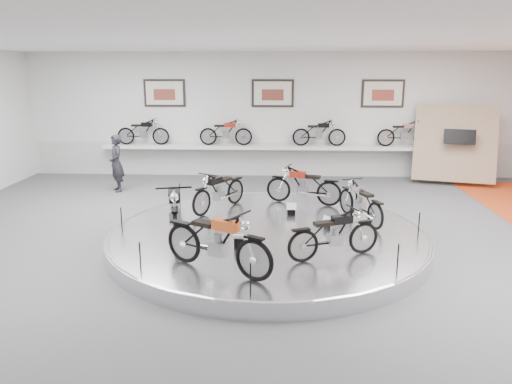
{
  "coord_description": "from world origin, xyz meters",
  "views": [
    {
      "loc": [
        0.19,
        -9.3,
        3.54
      ],
      "look_at": [
        -0.25,
        0.6,
        1.03
      ],
      "focal_mm": 35.0,
      "sensor_mm": 36.0,
      "label": 1
    }
  ],
  "objects_px": {
    "bike_d": "(175,209)",
    "bike_a": "(361,202)",
    "visitor": "(116,163)",
    "display_platform": "(268,238)",
    "shelf": "(272,147)",
    "bike_b": "(304,185)",
    "bike_f": "(334,234)",
    "bike_c": "(219,190)",
    "bike_e": "(217,241)"
  },
  "relations": [
    {
      "from": "shelf",
      "to": "bike_e",
      "type": "relative_size",
      "value": 6.21
    },
    {
      "from": "bike_c",
      "to": "bike_d",
      "type": "distance_m",
      "value": 2.03
    },
    {
      "from": "shelf",
      "to": "bike_f",
      "type": "xyz_separation_m",
      "value": [
        1.17,
        -7.81,
        -0.26
      ]
    },
    {
      "from": "bike_c",
      "to": "bike_e",
      "type": "height_order",
      "value": "bike_e"
    },
    {
      "from": "visitor",
      "to": "bike_d",
      "type": "bearing_deg",
      "value": -2.62
    },
    {
      "from": "shelf",
      "to": "bike_b",
      "type": "bearing_deg",
      "value": -79.35
    },
    {
      "from": "bike_e",
      "to": "bike_f",
      "type": "distance_m",
      "value": 2.06
    },
    {
      "from": "bike_e",
      "to": "display_platform",
      "type": "bearing_deg",
      "value": 99.8
    },
    {
      "from": "shelf",
      "to": "bike_e",
      "type": "distance_m",
      "value": 8.52
    },
    {
      "from": "shelf",
      "to": "bike_b",
      "type": "relative_size",
      "value": 6.99
    },
    {
      "from": "bike_c",
      "to": "bike_d",
      "type": "xyz_separation_m",
      "value": [
        -0.64,
        -1.92,
        0.1
      ]
    },
    {
      "from": "visitor",
      "to": "bike_c",
      "type": "bearing_deg",
      "value": 17.41
    },
    {
      "from": "shelf",
      "to": "bike_d",
      "type": "distance_m",
      "value": 7.06
    },
    {
      "from": "bike_a",
      "to": "visitor",
      "type": "bearing_deg",
      "value": 38.74
    },
    {
      "from": "display_platform",
      "to": "shelf",
      "type": "relative_size",
      "value": 0.58
    },
    {
      "from": "shelf",
      "to": "visitor",
      "type": "bearing_deg",
      "value": -155.22
    },
    {
      "from": "bike_f",
      "to": "visitor",
      "type": "height_order",
      "value": "visitor"
    },
    {
      "from": "bike_f",
      "to": "visitor",
      "type": "xyz_separation_m",
      "value": [
        -5.64,
        5.74,
        0.09
      ]
    },
    {
      "from": "display_platform",
      "to": "visitor",
      "type": "xyz_separation_m",
      "value": [
        -4.47,
        4.34,
        0.68
      ]
    },
    {
      "from": "bike_c",
      "to": "bike_e",
      "type": "distance_m",
      "value": 3.6
    },
    {
      "from": "shelf",
      "to": "bike_c",
      "type": "bearing_deg",
      "value": -103.3
    },
    {
      "from": "bike_b",
      "to": "bike_f",
      "type": "height_order",
      "value": "bike_b"
    },
    {
      "from": "shelf",
      "to": "bike_f",
      "type": "relative_size",
      "value": 7.4
    },
    {
      "from": "bike_b",
      "to": "bike_c",
      "type": "height_order",
      "value": "bike_b"
    },
    {
      "from": "shelf",
      "to": "visitor",
      "type": "height_order",
      "value": "visitor"
    },
    {
      "from": "bike_c",
      "to": "bike_d",
      "type": "relative_size",
      "value": 0.82
    },
    {
      "from": "display_platform",
      "to": "bike_c",
      "type": "distance_m",
      "value": 1.99
    },
    {
      "from": "display_platform",
      "to": "bike_f",
      "type": "xyz_separation_m",
      "value": [
        1.17,
        -1.41,
        0.59
      ]
    },
    {
      "from": "bike_d",
      "to": "bike_a",
      "type": "bearing_deg",
      "value": 95.08
    },
    {
      "from": "bike_a",
      "to": "bike_f",
      "type": "xyz_separation_m",
      "value": [
        -0.79,
        -2.15,
        0.0
      ]
    },
    {
      "from": "bike_f",
      "to": "display_platform",
      "type": "bearing_deg",
      "value": 106.71
    },
    {
      "from": "bike_b",
      "to": "visitor",
      "type": "distance_m",
      "value": 5.74
    },
    {
      "from": "bike_b",
      "to": "visitor",
      "type": "bearing_deg",
      "value": -6.22
    },
    {
      "from": "bike_c",
      "to": "bike_f",
      "type": "relative_size",
      "value": 1.06
    },
    {
      "from": "display_platform",
      "to": "bike_d",
      "type": "height_order",
      "value": "bike_d"
    },
    {
      "from": "shelf",
      "to": "visitor",
      "type": "relative_size",
      "value": 6.65
    },
    {
      "from": "bike_b",
      "to": "bike_d",
      "type": "bearing_deg",
      "value": 60.84
    },
    {
      "from": "bike_d",
      "to": "bike_e",
      "type": "distance_m",
      "value": 1.95
    },
    {
      "from": "display_platform",
      "to": "bike_b",
      "type": "height_order",
      "value": "bike_b"
    },
    {
      "from": "bike_f",
      "to": "bike_d",
      "type": "bearing_deg",
      "value": 138.73
    },
    {
      "from": "shelf",
      "to": "bike_d",
      "type": "height_order",
      "value": "bike_d"
    },
    {
      "from": "bike_a",
      "to": "visitor",
      "type": "relative_size",
      "value": 0.9
    },
    {
      "from": "display_platform",
      "to": "bike_a",
      "type": "height_order",
      "value": "bike_a"
    },
    {
      "from": "display_platform",
      "to": "bike_c",
      "type": "bearing_deg",
      "value": 127.9
    },
    {
      "from": "bike_b",
      "to": "bike_c",
      "type": "xyz_separation_m",
      "value": [
        -1.97,
        -0.6,
        -0.0
      ]
    },
    {
      "from": "bike_c",
      "to": "visitor",
      "type": "xyz_separation_m",
      "value": [
        -3.31,
        2.85,
        0.07
      ]
    },
    {
      "from": "bike_e",
      "to": "bike_b",
      "type": "bearing_deg",
      "value": 99.28
    },
    {
      "from": "bike_a",
      "to": "display_platform",
      "type": "bearing_deg",
      "value": 88.69
    },
    {
      "from": "bike_b",
      "to": "bike_d",
      "type": "relative_size",
      "value": 0.83
    },
    {
      "from": "bike_e",
      "to": "bike_c",
      "type": "bearing_deg",
      "value": 126.25
    }
  ]
}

